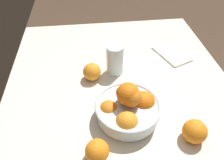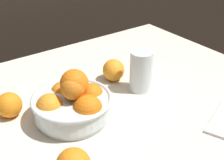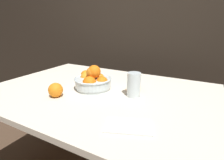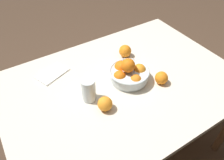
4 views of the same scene
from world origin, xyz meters
name	(u,v)px [view 1 (image 1 of 4)]	position (x,y,z in m)	size (l,w,h in m)	color
dining_table	(124,119)	(0.00, 0.00, 0.65)	(1.39, 0.98, 0.71)	beige
fruit_bowl	(128,108)	(-0.04, 0.00, 0.77)	(0.24, 0.24, 0.16)	silver
juice_glass	(115,61)	(0.23, 0.01, 0.78)	(0.08, 0.08, 0.14)	#F4A314
orange_loose_near_bowl	(195,131)	(-0.16, -0.21, 0.75)	(0.08, 0.08, 0.08)	orange
orange_loose_front	(92,72)	(0.19, 0.12, 0.75)	(0.08, 0.08, 0.08)	orange
orange_loose_aside	(97,151)	(-0.19, 0.12, 0.75)	(0.08, 0.08, 0.08)	orange
napkin	(172,54)	(0.33, -0.29, 0.72)	(0.19, 0.12, 0.01)	white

